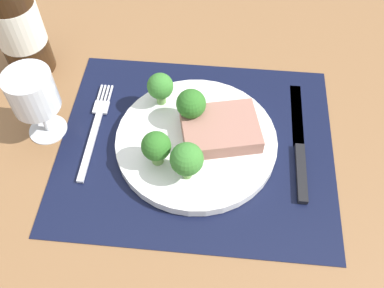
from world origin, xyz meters
The scene contains 12 objects.
ground_plane centered at (0.00, 0.00, -1.50)cm, with size 140.00×110.00×3.00cm, color brown.
placemat centered at (0.00, 0.00, 0.15)cm, with size 42.15×35.09×0.30cm, color black.
plate centered at (0.00, 0.00, 1.10)cm, with size 24.67×24.67×1.60cm, color white.
steak centered at (3.52, 1.14, 3.16)cm, with size 11.39×8.78×2.53cm, color #9E6B5B.
broccoli_front_edge centered at (-6.27, 6.82, 5.39)cm, with size 4.16×4.16×5.72cm.
broccoli_back_left centered at (-5.25, -4.63, 5.48)cm, with size 4.28×4.28×5.92cm.
broccoli_near_fork centered at (-1.11, 3.28, 5.80)cm, with size 4.52×4.52×6.36cm.
broccoli_center centered at (-0.75, -6.67, 5.94)cm, with size 4.69×4.69×6.51cm.
fork centered at (-16.24, 1.42, 0.55)cm, with size 2.40×19.20×0.50cm.
knife centered at (15.86, 0.53, 0.60)cm, with size 1.80×23.00×0.80cm.
wine_bottle centered at (-30.44, 14.58, 11.01)cm, with size 7.92×7.92×29.86cm.
wine_glass centered at (-23.79, 0.84, 8.26)cm, with size 7.02×7.02×12.06cm.
Camera 1 is at (3.04, -38.86, 54.86)cm, focal length 40.48 mm.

